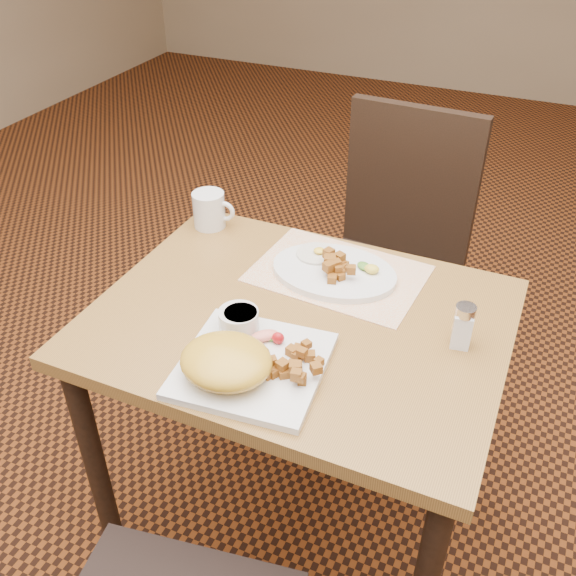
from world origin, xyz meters
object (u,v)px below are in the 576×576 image
(salt_shaker, at_px, (463,325))
(coffee_mug, at_px, (210,210))
(plate_square, at_px, (253,365))
(table, at_px, (298,353))
(plate_oval, at_px, (334,272))
(chair_far, at_px, (393,249))

(salt_shaker, xyz_separation_m, coffee_mug, (-0.72, 0.23, -0.00))
(plate_square, bearing_deg, salt_shaker, 33.45)
(table, distance_m, plate_oval, 0.22)
(table, xyz_separation_m, chair_far, (0.04, 0.69, -0.10))
(plate_square, bearing_deg, table, 84.78)
(chair_far, xyz_separation_m, coffee_mug, (-0.41, -0.42, 0.26))
(chair_far, distance_m, plate_square, 0.91)
(plate_square, xyz_separation_m, plate_oval, (0.03, 0.37, 0.00))
(chair_far, bearing_deg, coffee_mug, 48.85)
(salt_shaker, bearing_deg, chair_far, 115.57)
(chair_far, height_order, salt_shaker, chair_far)
(plate_oval, bearing_deg, table, -94.79)
(salt_shaker, bearing_deg, table, -172.41)
(chair_far, relative_size, plate_square, 3.46)
(plate_oval, distance_m, salt_shaker, 0.36)
(table, distance_m, plate_square, 0.23)
(chair_far, distance_m, salt_shaker, 0.76)
(plate_square, bearing_deg, plate_oval, 84.99)
(salt_shaker, relative_size, coffee_mug, 0.86)
(plate_square, distance_m, salt_shaker, 0.44)
(plate_oval, height_order, salt_shaker, salt_shaker)
(chair_far, bearing_deg, plate_oval, 91.03)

